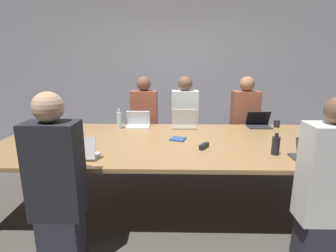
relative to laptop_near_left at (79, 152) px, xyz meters
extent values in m
plane|color=#4C4742|center=(0.91, 0.58, -0.83)|extent=(24.00, 24.00, 0.00)
cube|color=#9999A3|center=(0.91, 2.79, 0.57)|extent=(12.00, 0.06, 2.80)
cube|color=#9E7547|center=(0.91, 0.58, -0.08)|extent=(4.03, 1.62, 0.04)
cylinder|color=#4C4C51|center=(-0.93, 1.21, -0.47)|extent=(0.08, 0.08, 0.73)
cylinder|color=#4C4C51|center=(2.75, 1.21, -0.47)|extent=(0.08, 0.08, 0.73)
cube|color=silver|center=(0.00, 0.04, -0.05)|extent=(0.33, 0.20, 0.02)
cube|color=silver|center=(0.00, -0.04, 0.05)|extent=(0.33, 0.08, 0.20)
cube|color=black|center=(0.00, -0.03, 0.05)|extent=(0.33, 0.08, 0.19)
cube|color=#2D2D38|center=(-0.03, -0.43, -0.60)|extent=(0.32, 0.24, 0.45)
cube|color=#232328|center=(-0.03, -0.43, 0.00)|extent=(0.40, 0.24, 0.77)
sphere|color=tan|center=(-0.03, -0.43, 0.50)|extent=(0.23, 0.23, 0.23)
cylinder|color=red|center=(-0.29, 0.07, -0.02)|extent=(0.09, 0.09, 0.08)
cube|color=gray|center=(1.02, 1.18, -0.05)|extent=(0.33, 0.23, 0.02)
cube|color=gray|center=(1.02, 1.28, 0.07)|extent=(0.34, 0.07, 0.23)
cube|color=silver|center=(1.02, 1.27, 0.07)|extent=(0.33, 0.07, 0.23)
cube|color=#2D2D38|center=(1.04, 1.68, -0.60)|extent=(0.32, 0.24, 0.45)
cube|color=silver|center=(1.04, 1.68, 0.00)|extent=(0.40, 0.24, 0.77)
sphere|color=brown|center=(1.04, 1.68, 0.49)|extent=(0.22, 0.22, 0.22)
cube|color=#333338|center=(2.13, 0.04, -0.05)|extent=(0.31, 0.21, 0.02)
cube|color=#333338|center=(2.13, -0.03, 0.06)|extent=(0.31, 0.09, 0.20)
cube|color=silver|center=(2.13, -0.02, 0.05)|extent=(0.31, 0.09, 0.20)
cube|color=#2D2D38|center=(2.03, -0.45, -0.60)|extent=(0.32, 0.24, 0.45)
cube|color=silver|center=(2.03, -0.45, 0.00)|extent=(0.40, 0.24, 0.77)
cylinder|color=black|center=(1.86, 0.15, 0.02)|extent=(0.08, 0.08, 0.18)
cylinder|color=black|center=(1.86, 0.15, 0.13)|extent=(0.03, 0.03, 0.04)
cube|color=#333338|center=(2.04, 1.22, -0.05)|extent=(0.31, 0.21, 0.02)
cube|color=#333338|center=(2.04, 1.29, 0.06)|extent=(0.32, 0.09, 0.20)
cube|color=black|center=(2.04, 1.28, 0.05)|extent=(0.31, 0.09, 0.19)
cube|color=#2D2D38|center=(1.95, 1.63, -0.60)|extent=(0.32, 0.24, 0.45)
cube|color=brown|center=(1.95, 1.63, 0.00)|extent=(0.40, 0.24, 0.77)
sphere|color=#9E7051|center=(1.95, 1.63, 0.50)|extent=(0.22, 0.22, 0.22)
cylinder|color=#232328|center=(2.29, 1.25, -0.02)|extent=(0.08, 0.08, 0.10)
cube|color=silver|center=(0.39, 1.18, -0.05)|extent=(0.32, 0.20, 0.02)
cube|color=silver|center=(0.39, 1.26, 0.06)|extent=(0.32, 0.07, 0.20)
cube|color=silver|center=(0.39, 1.25, 0.05)|extent=(0.32, 0.07, 0.20)
cube|color=#2D2D38|center=(0.42, 1.65, -0.60)|extent=(0.32, 0.24, 0.45)
cube|color=brown|center=(0.42, 1.65, 0.00)|extent=(0.40, 0.24, 0.77)
sphere|color=brown|center=(0.42, 1.65, 0.49)|extent=(0.21, 0.21, 0.21)
cylinder|color=#ADD1E0|center=(0.15, 1.12, 0.05)|extent=(0.07, 0.07, 0.22)
cylinder|color=#ADD1E0|center=(0.15, 1.12, 0.18)|extent=(0.03, 0.03, 0.05)
cube|color=black|center=(1.19, 0.32, -0.04)|extent=(0.12, 0.15, 0.05)
cube|color=#2D4C8C|center=(0.92, 0.62, -0.05)|extent=(0.20, 0.20, 0.02)
camera|label=1|loc=(0.87, -2.28, 0.82)|focal=28.00mm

